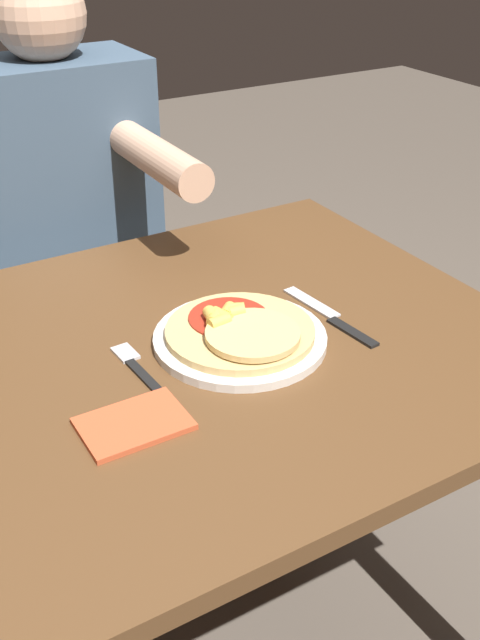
% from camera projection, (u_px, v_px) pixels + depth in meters
% --- Properties ---
extents(dining_table, '(0.96, 0.82, 0.73)m').
position_uv_depth(dining_table, '(208.00, 407.00, 1.20)').
color(dining_table, brown).
rests_on(dining_table, ground_plane).
extents(plate, '(0.26, 0.26, 0.01)m').
position_uv_depth(plate, '(240.00, 339.00, 1.14)').
color(plate, silver).
rests_on(plate, dining_table).
extents(pizza, '(0.23, 0.23, 0.04)m').
position_uv_depth(pizza, '(241.00, 330.00, 1.13)').
color(pizza, tan).
rests_on(pizza, plate).
extents(fork, '(0.03, 0.18, 0.00)m').
position_uv_depth(fork, '(140.00, 370.00, 1.07)').
color(fork, black).
rests_on(fork, dining_table).
extents(knife, '(0.03, 0.22, 0.00)m').
position_uv_depth(knife, '(331.00, 317.00, 1.20)').
color(knife, black).
rests_on(knife, dining_table).
extents(napkin, '(0.14, 0.10, 0.01)m').
position_uv_depth(napkin, '(134.00, 424.00, 0.96)').
color(napkin, '#C6512D').
rests_on(napkin, dining_table).
extents(person_diner, '(0.37, 0.52, 1.21)m').
position_uv_depth(person_diner, '(68.00, 223.00, 1.61)').
color(person_diner, '#2D2D38').
rests_on(person_diner, ground_plane).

